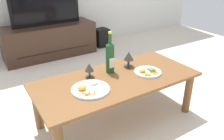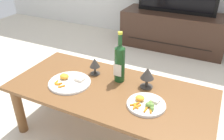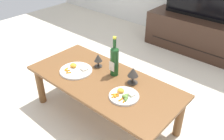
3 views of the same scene
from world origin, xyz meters
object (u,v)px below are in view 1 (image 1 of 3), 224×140
Objects in this scene: goblet_left at (89,68)px; floor_speaker at (102,38)px; tv_stand at (50,41)px; dinner_plate_left at (90,89)px; tv_screen at (45,7)px; goblet_right at (129,57)px; wine_bottle at (110,56)px; dinner_plate_right at (148,72)px; dining_table at (117,85)px.

floor_speaker is at bearing 57.41° from goblet_left.
dinner_plate_left is (-0.30, -1.93, 0.19)m from tv_stand.
goblet_left is (-0.20, -1.73, -0.24)m from tv_screen.
floor_speaker is 2.03× the size of goblet_right.
tv_screen is 1.74m from wine_bottle.
goblet_left reaches higher than dinner_plate_right.
dining_table is 0.30m from dinner_plate_left.
dining_table is 1.90m from tv_screen.
floor_speaker is 0.82× the size of wine_bottle.
dinner_plate_left is at bearing -98.75° from tv_screen.
goblet_left is 0.87× the size of goblet_right.
dining_table is 0.28m from goblet_left.
wine_bottle is 0.21m from goblet_right.
goblet_left is 0.54× the size of dinner_plate_right.
goblet_right is at bearing 108.33° from dinner_plate_right.
goblet_right is at bearing 0.00° from goblet_left.
dinner_plate_left is (-0.10, -0.20, -0.08)m from goblet_left.
floor_speaker is 1.96m from wine_bottle.
goblet_right is at bearing 0.70° from wine_bottle.
dining_table is at bearing 166.92° from dinner_plate_right.
goblet_left reaches higher than floor_speaker.
dinner_plate_right is (0.28, -0.07, 0.08)m from dining_table.
dinner_plate_right is (0.27, -0.20, -0.14)m from wine_bottle.
dinner_plate_right is at bearing -81.94° from tv_stand.
goblet_right is 0.55m from dinner_plate_left.
wine_bottle is 0.21m from goblet_left.
wine_bottle reaches higher than floor_speaker.
floor_speaker is at bearing 63.94° from dining_table.
dining_table is 0.30m from goblet_right.
dinner_plate_left is (-0.30, -1.92, -0.31)m from tv_screen.
dinner_plate_right is at bearing -0.34° from dinner_plate_left.
dinner_plate_right is (0.27, -1.93, -0.31)m from tv_screen.
dinner_plate_right reaches higher than floor_speaker.
dining_table is 5.79× the size of dinner_plate_right.
tv_screen is 2.69× the size of wine_bottle.
dining_table reaches higher than floor_speaker.
tv_stand is at bearing 176.66° from floor_speaker.
wine_bottle is at bearing -118.63° from floor_speaker.
goblet_right is (0.41, 0.00, 0.01)m from goblet_left.
wine_bottle reaches higher than dinner_plate_left.
dinner_plate_right reaches higher than dining_table.
goblet_left reaches higher than tv_stand.
goblet_right reaches higher than dinner_plate_left.
tv_screen is 7.63× the size of goblet_left.
goblet_left is (-1.08, -1.70, 0.36)m from floor_speaker.
dinner_plate_right is (0.07, -0.20, -0.09)m from goblet_right.
tv_stand is 0.50m from tv_screen.
tv_screen is at bearing 90.13° from wine_bottle.
tv_screen is 3.28× the size of floor_speaker.
goblet_right reaches higher than dining_table.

